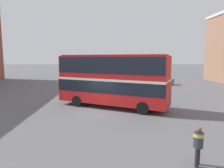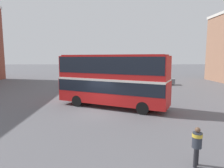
% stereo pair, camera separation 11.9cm
% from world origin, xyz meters
% --- Properties ---
extents(ground_plane, '(240.00, 240.00, 0.00)m').
position_xyz_m(ground_plane, '(0.00, 0.00, 0.00)').
color(ground_plane, '#5B5B60').
extents(double_decker_bus, '(10.13, 6.69, 4.75)m').
position_xyz_m(double_decker_bus, '(1.28, 1.83, 2.72)').
color(double_decker_bus, red).
rests_on(double_decker_bus, ground_plane).
extents(pedestrian_foreground, '(0.58, 0.58, 1.68)m').
position_xyz_m(pedestrian_foreground, '(4.60, -8.22, 1.03)').
color(pedestrian_foreground, '#232328').
rests_on(pedestrian_foreground, ground_plane).
extents(parked_car_kerb_near, '(4.94, 2.78, 1.55)m').
position_xyz_m(parked_car_kerb_near, '(9.63, 17.25, 0.79)').
color(parked_car_kerb_near, slate).
rests_on(parked_car_kerb_near, ground_plane).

